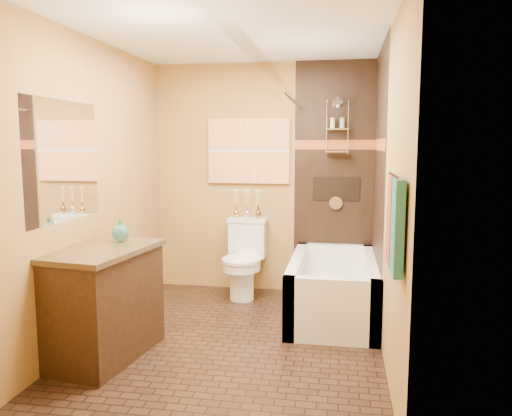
% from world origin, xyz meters
% --- Properties ---
extents(floor, '(3.00, 3.00, 0.00)m').
position_xyz_m(floor, '(0.00, 0.00, 0.00)').
color(floor, black).
rests_on(floor, ground).
extents(wall_left, '(0.02, 3.00, 2.50)m').
position_xyz_m(wall_left, '(-1.20, 0.00, 1.25)').
color(wall_left, '#AC8B42').
rests_on(wall_left, floor).
extents(wall_right, '(0.02, 3.00, 2.50)m').
position_xyz_m(wall_right, '(1.20, 0.00, 1.25)').
color(wall_right, '#AC8B42').
rests_on(wall_right, floor).
extents(wall_back, '(2.40, 0.02, 2.50)m').
position_xyz_m(wall_back, '(0.00, 1.50, 1.25)').
color(wall_back, '#AC8B42').
rests_on(wall_back, floor).
extents(wall_front, '(2.40, 0.02, 2.50)m').
position_xyz_m(wall_front, '(0.00, -1.50, 1.25)').
color(wall_front, '#AC8B42').
rests_on(wall_front, floor).
extents(ceiling, '(3.00, 3.00, 0.00)m').
position_xyz_m(ceiling, '(0.00, 0.00, 2.50)').
color(ceiling, silver).
rests_on(ceiling, wall_back).
extents(alcove_tile_back, '(0.85, 0.01, 2.50)m').
position_xyz_m(alcove_tile_back, '(0.78, 1.49, 1.25)').
color(alcove_tile_back, black).
rests_on(alcove_tile_back, wall_back).
extents(alcove_tile_right, '(0.01, 1.50, 2.50)m').
position_xyz_m(alcove_tile_right, '(1.19, 0.75, 1.25)').
color(alcove_tile_right, black).
rests_on(alcove_tile_right, wall_right).
extents(mosaic_band_back, '(0.85, 0.01, 0.10)m').
position_xyz_m(mosaic_band_back, '(0.78, 1.48, 1.62)').
color(mosaic_band_back, maroon).
rests_on(mosaic_band_back, alcove_tile_back).
extents(mosaic_band_right, '(0.01, 1.50, 0.10)m').
position_xyz_m(mosaic_band_right, '(1.18, 0.75, 1.62)').
color(mosaic_band_right, maroon).
rests_on(mosaic_band_right, alcove_tile_right).
extents(alcove_niche, '(0.50, 0.01, 0.25)m').
position_xyz_m(alcove_niche, '(0.80, 1.48, 1.15)').
color(alcove_niche, black).
rests_on(alcove_niche, alcove_tile_back).
extents(shower_fixtures, '(0.24, 0.33, 1.16)m').
position_xyz_m(shower_fixtures, '(0.80, 1.38, 1.67)').
color(shower_fixtures, silver).
rests_on(shower_fixtures, floor).
extents(curtain_rod, '(0.03, 1.55, 0.03)m').
position_xyz_m(curtain_rod, '(0.40, 0.75, 2.02)').
color(curtain_rod, silver).
rests_on(curtain_rod, wall_back).
extents(towel_bar, '(0.02, 0.55, 0.02)m').
position_xyz_m(towel_bar, '(1.15, -1.05, 1.45)').
color(towel_bar, silver).
rests_on(towel_bar, wall_right).
extents(towel_teal, '(0.05, 0.22, 0.52)m').
position_xyz_m(towel_teal, '(1.16, -1.18, 1.18)').
color(towel_teal, '#206B6D').
rests_on(towel_teal, towel_bar).
extents(towel_rust, '(0.05, 0.22, 0.52)m').
position_xyz_m(towel_rust, '(1.16, -0.92, 1.18)').
color(towel_rust, maroon).
rests_on(towel_rust, towel_bar).
extents(sunset_painting, '(0.90, 0.04, 0.70)m').
position_xyz_m(sunset_painting, '(-0.15, 1.48, 1.55)').
color(sunset_painting, orange).
rests_on(sunset_painting, wall_back).
extents(vanity_mirror, '(0.01, 1.00, 0.90)m').
position_xyz_m(vanity_mirror, '(-1.19, -0.49, 1.50)').
color(vanity_mirror, white).
rests_on(vanity_mirror, wall_left).
extents(bathtub, '(0.80, 1.50, 0.55)m').
position_xyz_m(bathtub, '(0.80, 0.75, 0.22)').
color(bathtub, white).
rests_on(bathtub, floor).
extents(toilet, '(0.42, 0.61, 0.82)m').
position_xyz_m(toilet, '(-0.15, 1.20, 0.42)').
color(toilet, white).
rests_on(toilet, floor).
extents(vanity, '(0.71, 1.03, 0.85)m').
position_xyz_m(vanity, '(-0.92, -0.49, 0.43)').
color(vanity, black).
rests_on(vanity, floor).
extents(teal_bottle, '(0.14, 0.14, 0.22)m').
position_xyz_m(teal_bottle, '(-0.87, -0.24, 0.94)').
color(teal_bottle, '#297D70').
rests_on(teal_bottle, vanity).
extents(bud_vases, '(0.31, 0.06, 0.30)m').
position_xyz_m(bud_vases, '(-0.15, 1.39, 0.99)').
color(bud_vases, gold).
rests_on(bud_vases, toilet).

